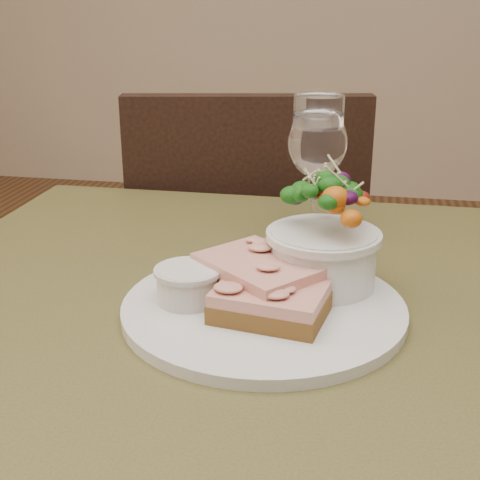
% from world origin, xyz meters
% --- Properties ---
extents(cafe_table, '(0.80, 0.80, 0.75)m').
position_xyz_m(cafe_table, '(0.00, 0.00, 0.65)').
color(cafe_table, '#40391B').
rests_on(cafe_table, ground).
extents(chair_far, '(0.49, 0.49, 0.90)m').
position_xyz_m(chair_far, '(-0.12, 0.64, 0.29)').
color(chair_far, black).
rests_on(chair_far, ground).
extents(dinner_plate, '(0.29, 0.29, 0.01)m').
position_xyz_m(dinner_plate, '(0.02, -0.01, 0.76)').
color(dinner_plate, silver).
rests_on(dinner_plate, cafe_table).
extents(sandwich_front, '(0.12, 0.09, 0.03)m').
position_xyz_m(sandwich_front, '(0.03, -0.04, 0.78)').
color(sandwich_front, '#532E16').
rests_on(sandwich_front, dinner_plate).
extents(sandwich_back, '(0.15, 0.15, 0.03)m').
position_xyz_m(sandwich_back, '(0.02, -0.00, 0.79)').
color(sandwich_back, '#532E16').
rests_on(sandwich_back, dinner_plate).
extents(ramekin, '(0.06, 0.06, 0.04)m').
position_xyz_m(ramekin, '(-0.05, -0.02, 0.78)').
color(ramekin, beige).
rests_on(ramekin, dinner_plate).
extents(salad_bowl, '(0.11, 0.11, 0.13)m').
position_xyz_m(salad_bowl, '(0.08, 0.04, 0.82)').
color(salad_bowl, silver).
rests_on(salad_bowl, dinner_plate).
extents(garnish, '(0.05, 0.04, 0.02)m').
position_xyz_m(garnish, '(-0.05, 0.05, 0.77)').
color(garnish, '#0B370A').
rests_on(garnish, dinner_plate).
extents(wine_glass, '(0.08, 0.08, 0.18)m').
position_xyz_m(wine_glass, '(0.05, 0.22, 0.87)').
color(wine_glass, white).
rests_on(wine_glass, cafe_table).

